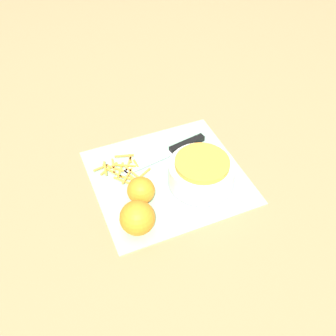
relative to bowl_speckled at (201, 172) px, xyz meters
name	(u,v)px	position (x,y,z in m)	size (l,w,h in m)	color
ground_plane	(168,177)	(0.07, -0.05, -0.04)	(4.00, 4.00, 0.00)	#9E754C
cutting_board	(168,177)	(0.07, -0.05, -0.04)	(0.40, 0.37, 0.01)	#84B793
bowl_speckled	(201,172)	(0.00, 0.00, 0.00)	(0.17, 0.17, 0.08)	silver
knife	(179,148)	(0.00, -0.14, -0.03)	(0.26, 0.06, 0.02)	black
orange_left	(137,218)	(0.20, 0.08, 0.01)	(0.08, 0.08, 0.08)	orange
orange_right	(141,190)	(0.17, 0.00, 0.00)	(0.07, 0.07, 0.07)	orange
peel_pile	(122,170)	(0.18, -0.12, -0.03)	(0.15, 0.13, 0.01)	orange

